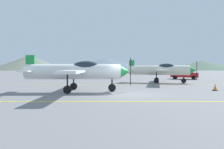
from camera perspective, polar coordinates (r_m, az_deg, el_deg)
name	(u,v)px	position (r m, az deg, el deg)	size (l,w,h in m)	color
ground_plane	(128,94)	(13.71, 4.88, -5.92)	(400.00, 400.00, 0.00)	slate
apron_line_near	(133,102)	(10.75, 6.29, -8.12)	(80.00, 0.16, 0.01)	yellow
apron_line_far	(122,85)	(20.98, 3.14, -3.13)	(80.00, 0.16, 0.01)	yellow
airplane_near	(77,71)	(15.21, -10.47, 1.00)	(8.35, 9.63, 2.90)	white
airplane_mid	(160,70)	(24.71, 14.42, 1.37)	(8.47, 9.63, 2.90)	silver
car_sedan	(184,74)	(33.74, 20.92, 0.13)	(4.66, 3.35, 1.62)	red
traffic_cone_front	(215,87)	(17.95, 28.54, -3.35)	(0.36, 0.36, 0.59)	black
hill_left	(29,63)	(159.80, -23.77, 3.24)	(55.77, 55.77, 11.34)	slate
hill_centerleft	(104,64)	(158.46, -2.53, 3.10)	(81.09, 81.09, 9.58)	slate
hill_centerright	(201,65)	(172.72, 25.29, 2.50)	(62.18, 62.18, 7.62)	#4C6651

